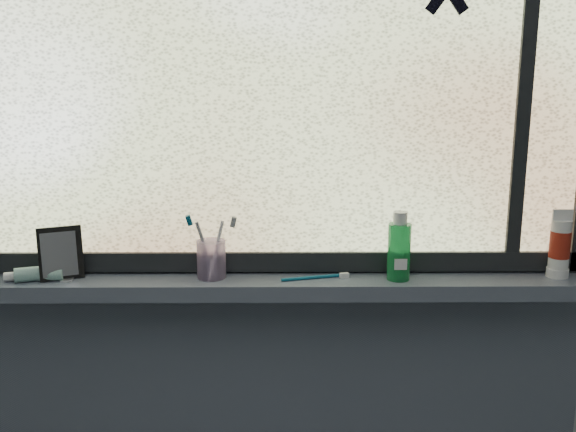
% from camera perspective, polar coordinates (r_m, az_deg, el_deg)
% --- Properties ---
extents(wall_back, '(3.00, 0.01, 2.50)m').
position_cam_1_polar(wall_back, '(1.63, -0.92, 2.99)').
color(wall_back, '#9EA3A8').
rests_on(wall_back, ground).
extents(windowsill, '(1.62, 0.14, 0.04)m').
position_cam_1_polar(windowsill, '(1.62, -0.91, -6.19)').
color(windowsill, '#4E5668').
rests_on(windowsill, wall_back).
extents(window_pane, '(1.50, 0.01, 1.00)m').
position_cam_1_polar(window_pane, '(1.59, -0.97, 12.87)').
color(window_pane, silver).
rests_on(window_pane, wall_back).
extents(frame_bottom, '(1.60, 0.03, 0.05)m').
position_cam_1_polar(frame_bottom, '(1.65, -0.91, -4.01)').
color(frame_bottom, black).
rests_on(frame_bottom, windowsill).
extents(frame_mullion, '(0.03, 0.03, 1.00)m').
position_cam_1_polar(frame_mullion, '(1.69, 20.35, 12.09)').
color(frame_mullion, black).
rests_on(frame_mullion, wall_back).
extents(vanity_mirror, '(0.12, 0.09, 0.13)m').
position_cam_1_polar(vanity_mirror, '(1.69, -19.57, -3.13)').
color(vanity_mirror, black).
rests_on(vanity_mirror, windowsill).
extents(toothpaste_tube, '(0.21, 0.09, 0.04)m').
position_cam_1_polar(toothpaste_tube, '(1.70, -21.41, -4.84)').
color(toothpaste_tube, silver).
rests_on(toothpaste_tube, windowsill).
extents(toothbrush_cup, '(0.08, 0.08, 0.10)m').
position_cam_1_polar(toothbrush_cup, '(1.62, -6.83, -3.83)').
color(toothbrush_cup, '#D6B0E9').
rests_on(toothbrush_cup, windowsill).
extents(toothbrush_lying, '(0.19, 0.06, 0.01)m').
position_cam_1_polar(toothbrush_lying, '(1.61, 2.04, -5.42)').
color(toothbrush_lying, '#0C5370').
rests_on(toothbrush_lying, windowsill).
extents(mouthwash_bottle, '(0.07, 0.07, 0.14)m').
position_cam_1_polar(mouthwash_bottle, '(1.61, 9.86, -2.64)').
color(mouthwash_bottle, green).
rests_on(mouthwash_bottle, windowsill).
extents(cream_tube, '(0.05, 0.05, 0.12)m').
position_cam_1_polar(cream_tube, '(1.74, 23.04, -2.08)').
color(cream_tube, silver).
rests_on(cream_tube, windowsill).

